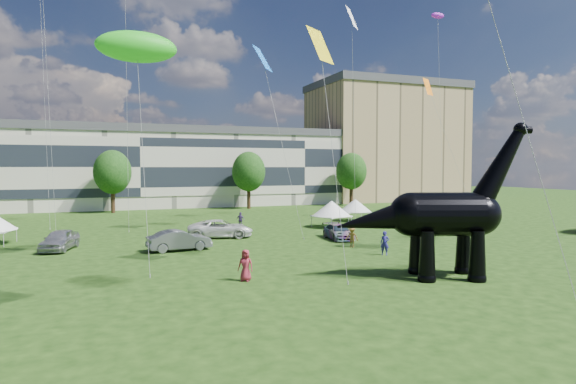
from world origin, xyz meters
name	(u,v)px	position (x,y,z in m)	size (l,w,h in m)	color
ground	(391,304)	(0.00, 0.00, 0.00)	(220.00, 220.00, 0.00)	#16330C
terrace_row	(138,170)	(-8.00, 62.00, 6.00)	(78.00, 11.00, 12.00)	beige
apartment_block	(385,145)	(40.00, 65.00, 11.00)	(28.00, 18.00, 22.00)	tan
tree_mid_left	(112,169)	(-12.00, 53.00, 6.29)	(5.20, 5.20, 9.44)	#382314
tree_mid_right	(249,168)	(8.00, 53.00, 6.29)	(5.20, 5.20, 9.44)	#382314
tree_far_right	(351,168)	(26.00, 53.00, 6.29)	(5.20, 5.20, 9.44)	#382314
dinosaur_sculpture	(438,217)	(5.62, 3.83, 3.58)	(11.45, 5.49, 9.49)	black
car_silver	(60,240)	(-16.22, 21.83, 0.82)	(1.93, 4.80, 1.63)	#B5B4B9
car_grey	(179,240)	(-7.45, 18.42, 0.81)	(1.71, 4.91, 1.62)	slate
car_white	(221,229)	(-2.91, 24.10, 0.83)	(2.74, 5.95, 1.65)	silver
car_dark	(338,232)	(6.84, 19.33, 0.66)	(1.86, 4.58, 1.33)	#595960
gazebo_near	(332,209)	(10.03, 27.41, 2.02)	(5.28, 5.28, 2.88)	white
gazebo_far	(355,205)	(15.34, 31.89, 1.88)	(4.21, 4.21, 2.67)	white
visitors	(289,242)	(0.22, 14.36, 0.85)	(53.82, 44.62, 1.82)	gray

